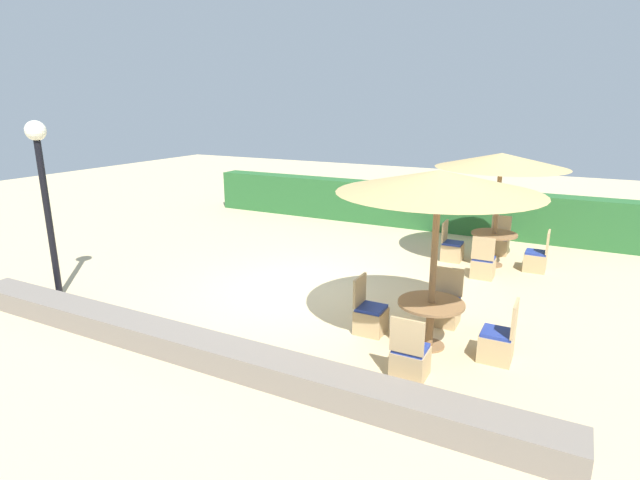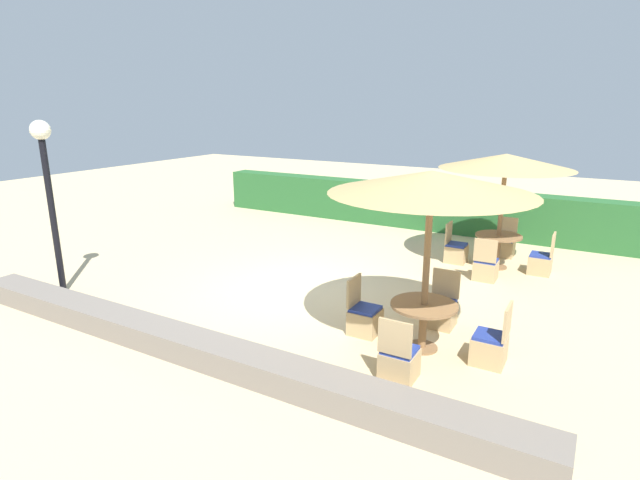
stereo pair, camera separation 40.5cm
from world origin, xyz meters
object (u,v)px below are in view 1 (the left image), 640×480
patio_chair_front_right_west (370,317)px  patio_chair_front_right_north (445,309)px  patio_chair_back_right_east (536,260)px  round_table_back_right (494,241)px  parasol_back_right (501,161)px  patio_chair_back_right_west (452,250)px  patio_chair_front_right_south (410,360)px  patio_chair_back_right_north (499,243)px  parasol_front_right (439,182)px  patio_chair_front_right_east (498,343)px  round_table_front_right (431,312)px  lamp_post (42,175)px  patio_chair_back_right_south (483,266)px

patio_chair_front_right_west → patio_chair_front_right_north: bearing=131.9°
patio_chair_back_right_east → patio_chair_front_right_north: (-1.12, -3.67, 0.00)m
round_table_back_right → patio_chair_front_right_west: 4.70m
parasol_back_right → round_table_back_right: bearing=180.0°
patio_chair_back_right_west → patio_chair_front_right_north: (0.72, -3.58, 0.00)m
patio_chair_front_right_west → parasol_back_right: bearing=165.2°
patio_chair_back_right_east → patio_chair_front_right_south: bearing=168.6°
patio_chair_back_right_north → parasol_front_right: parasol_front_right is taller
patio_chair_front_right_north → patio_chair_back_right_east: bearing=-107.0°
patio_chair_back_right_west → patio_chair_front_right_east: bearing=20.8°
parasol_back_right → parasol_front_right: bearing=-92.6°
patio_chair_back_right_east → round_table_front_right: size_ratio=0.93×
patio_chair_front_right_west → parasol_front_right: bearing=87.7°
patio_chair_front_right_south → lamp_post: bearing=-177.9°
parasol_front_right → round_table_front_right: (0.00, 0.00, -1.98)m
patio_chair_back_right_north → parasol_front_right: bearing=88.0°
patio_chair_back_right_south → lamp_post: bearing=-145.6°
lamp_post → parasol_back_right: lamp_post is taller
lamp_post → patio_chair_back_right_north: size_ratio=3.57×
patio_chair_back_right_east → parasol_back_right: bearing=91.7°
patio_chair_back_right_south → patio_chair_back_right_east: 1.38m
lamp_post → patio_chair_front_right_east: (7.91, 1.30, -2.09)m
lamp_post → patio_chair_front_right_south: size_ratio=3.57×
parasol_back_right → parasol_front_right: 4.58m
patio_chair_back_right_east → patio_chair_back_right_west: bearing=92.7°
patio_chair_back_right_east → parasol_front_right: parasol_front_right is taller
lamp_post → patio_chair_front_right_south: bearing=2.1°
lamp_post → patio_chair_back_right_north: 10.09m
round_table_front_right → patio_chair_front_right_east: patio_chair_front_right_east is taller
lamp_post → patio_chair_front_right_east: lamp_post is taller
patio_chair_front_right_south → patio_chair_front_right_east: size_ratio=1.00×
patio_chair_front_right_west → patio_chair_front_right_east: (1.98, 0.00, 0.00)m
patio_chair_back_right_south → patio_chair_back_right_east: (0.97, 0.99, 0.00)m
parasol_back_right → patio_chair_front_right_north: parasol_back_right is taller
parasol_front_right → patio_chair_front_right_north: parasol_front_right is taller
patio_chair_back_right_south → patio_chair_back_right_north: same height
round_table_back_right → patio_chair_back_right_east: bearing=1.7°
patio_chair_back_right_west → lamp_post: bearing=-47.1°
patio_chair_back_right_north → round_table_front_right: patio_chair_back_right_north is taller
round_table_back_right → patio_chair_front_right_north: patio_chair_front_right_north is taller
patio_chair_front_right_north → patio_chair_front_right_east: bearing=137.6°
lamp_post → patio_chair_back_right_west: lamp_post is taller
round_table_back_right → patio_chair_front_right_west: (-1.20, -4.53, -0.32)m
parasol_back_right → patio_chair_front_right_west: bearing=-104.8°
lamp_post → patio_chair_front_right_east: bearing=9.3°
lamp_post → patio_chair_back_right_south: lamp_post is taller
patio_chair_back_right_east → patio_chair_back_right_west: size_ratio=1.00×
patio_chair_front_right_north → patio_chair_front_right_east: size_ratio=1.00×
patio_chair_back_right_west → round_table_front_right: (0.71, -4.52, 0.30)m
round_table_back_right → patio_chair_back_right_west: 0.97m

